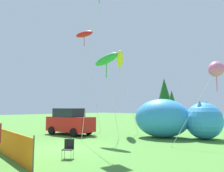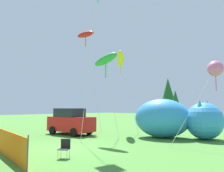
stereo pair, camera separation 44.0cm
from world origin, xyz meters
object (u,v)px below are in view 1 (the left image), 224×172
Objects in this scene: kite_yellow_hero at (120,60)px; kite_pink_octopus at (216,69)px; folding_chair at (68,147)px; inflatable_cat at (175,120)px; parked_car at (70,122)px; kite_green_fish at (106,60)px; kite_red_lizard at (84,35)px.

kite_pink_octopus is at bearing -7.52° from kite_yellow_hero.
folding_chair is 0.13× the size of inflatable_cat.
parked_car is at bearing -164.94° from folding_chair.
kite_green_fish is (4.77, -0.34, 4.58)m from parked_car.
inflatable_cat reaches higher than folding_chair.
parked_car is 0.88× the size of kite_pink_octopus.
folding_chair is (7.17, -5.08, -0.59)m from parked_car.
kite_red_lizard is at bearing -177.23° from kite_yellow_hero.
kite_yellow_hero reaches higher than folding_chair.
parked_car is 7.03m from kite_yellow_hero.
parked_car is 8.81m from folding_chair.
inflatable_cat is at bearing 9.45° from kite_yellow_hero.
parked_car is 0.68× the size of inflatable_cat.
kite_green_fish is at bearing -157.60° from kite_pink_octopus.
kite_red_lizard reaches higher than kite_pink_octopus.
kite_pink_octopus is at bearing 22.40° from kite_green_fish.
parked_car is 6.62m from kite_green_fish.
kite_green_fish is 9.04m from kite_red_lizard.
kite_red_lizard is at bearing 176.19° from kite_pink_octopus.
kite_yellow_hero is at bearing 168.38° from folding_chair.
kite_pink_octopus is (8.61, -1.14, -2.09)m from kite_yellow_hero.
kite_yellow_hero is (-4.82, -0.80, 5.25)m from inflatable_cat.
kite_green_fish is at bearing -146.72° from inflatable_cat.
inflatable_cat is 1.03× the size of kite_green_fish.
folding_chair is 0.08× the size of kite_red_lizard.
kite_red_lizard is at bearing 159.49° from inflatable_cat.
folding_chair is at bearing -63.18° from kite_green_fish.
kite_green_fish is (-2.40, 4.74, 5.17)m from folding_chair.
kite_pink_octopus reaches higher than folding_chair.
kite_yellow_hero is at bearing 119.46° from kite_green_fish.
parked_car is at bearing 175.98° from kite_green_fish.
parked_car is 0.42× the size of kite_red_lizard.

